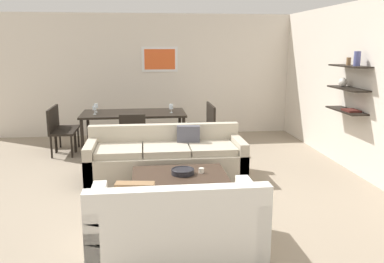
{
  "coord_description": "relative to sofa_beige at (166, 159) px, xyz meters",
  "views": [
    {
      "loc": [
        -0.34,
        -5.71,
        2.03
      ],
      "look_at": [
        0.37,
        0.2,
        0.75
      ],
      "focal_mm": 37.94,
      "sensor_mm": 36.0,
      "label": 1
    }
  ],
  "objects": [
    {
      "name": "dining_chair_foot",
      "position": [
        -0.52,
        0.84,
        0.21
      ],
      "size": [
        0.44,
        0.44,
        0.88
      ],
      "color": "black",
      "rests_on": "ground"
    },
    {
      "name": "back_wall_unit",
      "position": [
        0.31,
        3.19,
        1.06
      ],
      "size": [
        8.4,
        0.09,
        2.7
      ],
      "color": "silver",
      "rests_on": "ground"
    },
    {
      "name": "wine_glass_left_far",
      "position": [
        -1.24,
        1.84,
        0.58
      ],
      "size": [
        0.08,
        0.08,
        0.16
      ],
      "color": "silver",
      "rests_on": "dining_table"
    },
    {
      "name": "wine_glass_right_near",
      "position": [
        0.2,
        1.61,
        0.57
      ],
      "size": [
        0.07,
        0.07,
        0.17
      ],
      "color": "silver",
      "rests_on": "dining_table"
    },
    {
      "name": "coffee_table",
      "position": [
        0.11,
        -1.09,
        -0.1
      ],
      "size": [
        1.22,
        0.96,
        0.38
      ],
      "color": "#38281E",
      "rests_on": "ground"
    },
    {
      "name": "ground_plane",
      "position": [
        0.02,
        -0.34,
        -0.29
      ],
      "size": [
        18.0,
        18.0,
        0.0
      ],
      "primitive_type": "plane",
      "color": "gray"
    },
    {
      "name": "dining_chair_right_far",
      "position": [
        0.87,
        1.94,
        0.21
      ],
      "size": [
        0.44,
        0.44,
        0.88
      ],
      "color": "black",
      "rests_on": "ground"
    },
    {
      "name": "dining_table",
      "position": [
        -0.52,
        1.73,
        0.39
      ],
      "size": [
        1.97,
        0.96,
        0.75
      ],
      "color": "black",
      "rests_on": "ground"
    },
    {
      "name": "wine_glass_left_near",
      "position": [
        -1.24,
        1.61,
        0.57
      ],
      "size": [
        0.07,
        0.07,
        0.15
      ],
      "color": "silver",
      "rests_on": "dining_table"
    },
    {
      "name": "right_wall_shelf_unit",
      "position": [
        3.04,
        0.26,
        1.06
      ],
      "size": [
        0.34,
        8.2,
        2.7
      ],
      "color": "silver",
      "rests_on": "ground"
    },
    {
      "name": "dining_chair_left_near",
      "position": [
        -1.92,
        1.51,
        0.21
      ],
      "size": [
        0.44,
        0.44,
        0.88
      ],
      "color": "black",
      "rests_on": "ground"
    },
    {
      "name": "dining_chair_left_far",
      "position": [
        -1.92,
        1.94,
        0.21
      ],
      "size": [
        0.44,
        0.44,
        0.88
      ],
      "color": "black",
      "rests_on": "ground"
    },
    {
      "name": "decorative_bowl",
      "position": [
        0.16,
        -1.03,
        0.13
      ],
      "size": [
        0.3,
        0.3,
        0.07
      ],
      "color": "black",
      "rests_on": "coffee_table"
    },
    {
      "name": "dining_chair_right_near",
      "position": [
        0.87,
        1.51,
        0.21
      ],
      "size": [
        0.44,
        0.44,
        0.88
      ],
      "color": "black",
      "rests_on": "ground"
    },
    {
      "name": "sofa_beige",
      "position": [
        0.0,
        0.0,
        0.0
      ],
      "size": [
        2.39,
        0.9,
        0.78
      ],
      "color": "#B2A893",
      "rests_on": "ground"
    },
    {
      "name": "candle_jar",
      "position": [
        0.4,
        -1.01,
        0.12
      ],
      "size": [
        0.07,
        0.07,
        0.07
      ],
      "primitive_type": "cylinder",
      "color": "silver",
      "rests_on": "coffee_table"
    },
    {
      "name": "loveseat_white",
      "position": [
        -0.04,
        -2.3,
        0.0
      ],
      "size": [
        1.69,
        0.9,
        0.78
      ],
      "color": "white",
      "rests_on": "ground"
    }
  ]
}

